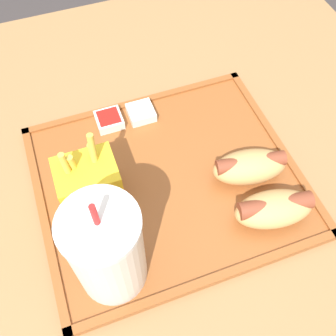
% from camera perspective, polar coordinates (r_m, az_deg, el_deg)
% --- Properties ---
extents(ground_plane, '(8.00, 8.00, 0.00)m').
position_cam_1_polar(ground_plane, '(1.30, -1.76, -20.28)').
color(ground_plane, '#383333').
extents(dining_table, '(1.08, 1.02, 0.74)m').
position_cam_1_polar(dining_table, '(0.95, -2.36, -15.20)').
color(dining_table, olive).
rests_on(dining_table, ground_plane).
extents(food_tray, '(0.40, 0.35, 0.01)m').
position_cam_1_polar(food_tray, '(0.61, 0.00, -1.78)').
color(food_tray, brown).
rests_on(food_tray, dining_table).
extents(soda_cup, '(0.09, 0.09, 0.19)m').
position_cam_1_polar(soda_cup, '(0.48, -8.83, -11.78)').
color(soda_cup, silver).
rests_on(soda_cup, food_tray).
extents(hot_dog_far, '(0.12, 0.07, 0.05)m').
position_cam_1_polar(hot_dog_far, '(0.58, 15.13, -5.67)').
color(hot_dog_far, tan).
rests_on(hot_dog_far, food_tray).
extents(hot_dog_near, '(0.12, 0.07, 0.05)m').
position_cam_1_polar(hot_dog_near, '(0.60, 11.76, 0.26)').
color(hot_dog_near, tan).
rests_on(hot_dog_near, food_tray).
extents(fries_carton, '(0.09, 0.07, 0.13)m').
position_cam_1_polar(fries_carton, '(0.57, -11.44, -2.00)').
color(fries_carton, gold).
rests_on(fries_carton, food_tray).
extents(sauce_cup_mayo, '(0.04, 0.04, 0.02)m').
position_cam_1_polar(sauce_cup_mayo, '(0.68, -3.94, 8.06)').
color(sauce_cup_mayo, silver).
rests_on(sauce_cup_mayo, food_tray).
extents(sauce_cup_ketchup, '(0.04, 0.04, 0.02)m').
position_cam_1_polar(sauce_cup_ketchup, '(0.68, -8.54, 6.94)').
color(sauce_cup_ketchup, silver).
rests_on(sauce_cup_ketchup, food_tray).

